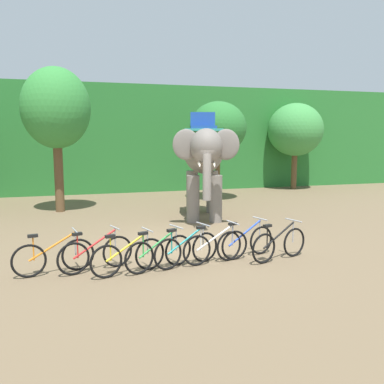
# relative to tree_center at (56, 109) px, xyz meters

# --- Properties ---
(ground_plane) EXTENTS (80.00, 80.00, 0.00)m
(ground_plane) POSITION_rel_tree_center_xyz_m (3.33, -6.20, -3.92)
(ground_plane) COLOR brown
(foliage_hedge) EXTENTS (36.00, 6.00, 5.54)m
(foliage_hedge) POSITION_rel_tree_center_xyz_m (3.33, 7.54, -1.15)
(foliage_hedge) COLOR #28702D
(foliage_hedge) RESTS_ON ground
(tree_center) EXTENTS (2.57, 2.57, 5.49)m
(tree_center) POSITION_rel_tree_center_xyz_m (0.00, 0.00, 0.00)
(tree_center) COLOR brown
(tree_center) RESTS_ON ground
(tree_far_right) EXTENTS (2.55, 2.55, 4.45)m
(tree_far_right) POSITION_rel_tree_center_xyz_m (6.86, 1.01, -0.66)
(tree_far_right) COLOR brown
(tree_far_right) RESTS_ON ground
(tree_right) EXTENTS (2.98, 2.98, 4.69)m
(tree_right) POSITION_rel_tree_center_xyz_m (12.27, 3.54, -0.68)
(tree_right) COLOR brown
(tree_right) RESTS_ON ground
(elephant) EXTENTS (2.57, 4.24, 3.78)m
(elephant) POSITION_rel_tree_center_xyz_m (4.92, -2.91, -1.72)
(elephant) COLOR slate
(elephant) RESTS_ON ground
(bike_orange) EXTENTS (1.69, 0.53, 0.92)m
(bike_orange) POSITION_rel_tree_center_xyz_m (0.06, -7.61, -3.54)
(bike_orange) COLOR black
(bike_orange) RESTS_ON ground
(bike_red) EXTENTS (1.64, 0.68, 0.92)m
(bike_red) POSITION_rel_tree_center_xyz_m (0.93, -7.65, -3.54)
(bike_red) COLOR black
(bike_red) RESTS_ON ground
(bike_yellow) EXTENTS (1.65, 0.65, 0.92)m
(bike_yellow) POSITION_rel_tree_center_xyz_m (1.58, -8.05, -3.54)
(bike_yellow) COLOR black
(bike_yellow) RESTS_ON ground
(bike_green) EXTENTS (1.62, 0.72, 0.92)m
(bike_green) POSITION_rel_tree_center_xyz_m (2.26, -7.96, -3.54)
(bike_green) COLOR black
(bike_green) RESTS_ON ground
(bike_teal) EXTENTS (1.64, 0.68, 0.92)m
(bike_teal) POSITION_rel_tree_center_xyz_m (2.91, -7.88, -3.54)
(bike_teal) COLOR black
(bike_teal) RESTS_ON ground
(bike_white) EXTENTS (1.69, 0.52, 0.92)m
(bike_white) POSITION_rel_tree_center_xyz_m (3.62, -7.84, -3.54)
(bike_white) COLOR black
(bike_white) RESTS_ON ground
(bike_blue) EXTENTS (1.66, 0.64, 0.92)m
(bike_blue) POSITION_rel_tree_center_xyz_m (4.44, -7.64, -3.54)
(bike_blue) COLOR black
(bike_blue) RESTS_ON ground
(bike_black) EXTENTS (1.65, 0.66, 0.92)m
(bike_black) POSITION_rel_tree_center_xyz_m (5.13, -8.06, -3.54)
(bike_black) COLOR black
(bike_black) RESTS_ON ground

